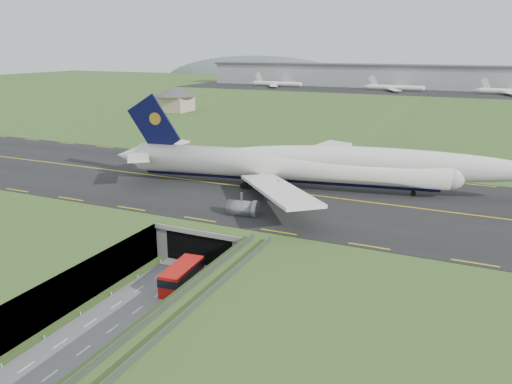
% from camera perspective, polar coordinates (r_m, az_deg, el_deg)
% --- Properties ---
extents(ground, '(900.00, 900.00, 0.00)m').
position_cam_1_polar(ground, '(75.25, -9.64, -10.55)').
color(ground, '#365B24').
rests_on(ground, ground).
extents(airfield_deck, '(800.00, 800.00, 6.00)m').
position_cam_1_polar(airfield_deck, '(73.95, -9.75, -8.48)').
color(airfield_deck, gray).
rests_on(airfield_deck, ground).
extents(trench_road, '(12.00, 75.00, 0.20)m').
position_cam_1_polar(trench_road, '(69.90, -13.13, -12.91)').
color(trench_road, slate).
rests_on(trench_road, ground).
extents(taxiway, '(800.00, 44.00, 0.18)m').
position_cam_1_polar(taxiway, '(100.07, 0.69, 0.32)').
color(taxiway, black).
rests_on(taxiway, airfield_deck).
extents(tunnel_portal, '(17.00, 22.30, 6.00)m').
position_cam_1_polar(tunnel_portal, '(87.01, -3.64, -4.14)').
color(tunnel_portal, gray).
rests_on(tunnel_portal, ground).
extents(guideway, '(3.00, 53.00, 7.05)m').
position_cam_1_polar(guideway, '(53.51, -11.48, -16.13)').
color(guideway, '#A8A8A3').
rests_on(guideway, ground).
extents(jumbo_jet, '(85.46, 55.95, 18.77)m').
position_cam_1_polar(jumbo_jet, '(99.41, 6.67, 3.04)').
color(jumbo_jet, white).
rests_on(jumbo_jet, ground).
extents(shuttle_tram, '(4.00, 8.81, 3.46)m').
position_cam_1_polar(shuttle_tram, '(73.52, -8.45, -9.52)').
color(shuttle_tram, red).
rests_on(shuttle_tram, ground).
extents(service_building, '(19.33, 19.33, 10.24)m').
position_cam_1_polar(service_building, '(223.81, -9.27, 10.61)').
color(service_building, '#C3AB8D').
rests_on(service_building, ground).
extents(cargo_terminal, '(320.00, 67.00, 15.60)m').
position_cam_1_polar(cargo_terminal, '(357.19, 18.51, 12.39)').
color(cargo_terminal, '#B2B2B2').
rests_on(cargo_terminal, ground).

